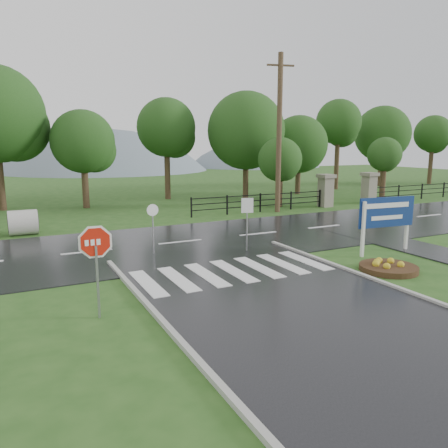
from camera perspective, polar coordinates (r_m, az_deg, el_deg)
ground at (r=11.06m, az=13.66°, el=-12.89°), size 120.00×120.00×0.00m
main_road at (r=19.38m, az=-5.72°, el=-2.47°), size 90.00×8.00×0.04m
walkway at (r=19.63m, az=25.24°, el=-3.27°), size 2.20×11.00×0.04m
crosswalk at (r=14.95m, az=1.19°, el=-6.11°), size 6.50×2.80×0.02m
pillar_west at (r=30.94m, az=13.14°, el=4.38°), size 1.00×1.00×2.24m
pillar_east at (r=33.63m, az=18.42°, el=4.59°), size 1.00×1.00×2.24m
fence_west at (r=27.95m, az=4.76°, el=3.05°), size 9.58×0.08×1.20m
hills at (r=76.02m, az=-18.02°, el=-5.17°), size 102.00×48.00×48.00m
treeline at (r=32.87m, az=-12.84°, el=2.67°), size 83.20×5.20×10.00m
stop_sign at (r=11.16m, az=-16.40°, el=-3.25°), size 1.12×0.08×2.52m
estate_billboard at (r=18.32m, az=20.48°, el=1.12°), size 2.58×0.33×2.27m
flower_bed at (r=16.12m, az=20.69°, el=-5.25°), size 1.96×1.96×0.39m
reg_sign_small at (r=17.45m, az=3.05°, el=1.32°), size 0.47×0.16×2.20m
reg_sign_round at (r=17.26m, az=-9.28°, el=0.23°), size 0.47×0.07×2.01m
utility_pole_east at (r=27.83m, az=7.21°, el=11.67°), size 1.70×0.52×9.72m
entrance_tree_left at (r=30.32m, az=7.33°, el=8.28°), size 3.01×3.01×4.74m
entrance_tree_right at (r=36.63m, az=20.23°, el=8.47°), size 2.63×2.63×4.80m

